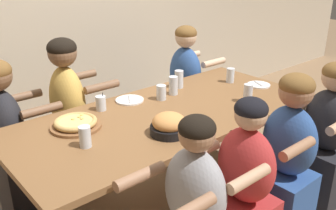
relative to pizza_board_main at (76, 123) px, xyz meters
name	(u,v)px	position (x,y,z in m)	size (l,w,h in m)	color
ground_plane	(168,202)	(0.60, -0.19, -0.77)	(18.00, 18.00, 0.00)	#896B4C
dining_table	(168,121)	(0.60, -0.19, -0.10)	(2.18, 0.97, 0.74)	brown
pizza_board_main	(76,123)	(0.00, 0.00, 0.00)	(0.32, 0.32, 0.05)	brown
skillet_bowl	(169,125)	(0.39, -0.44, 0.03)	(0.33, 0.23, 0.13)	black
empty_plate_a	(130,100)	(0.52, 0.15, -0.02)	(0.21, 0.21, 0.02)	white
empty_plate_b	(259,85)	(1.52, -0.25, -0.02)	(0.19, 0.19, 0.02)	white
cocktail_glass_blue	(101,104)	(0.27, 0.14, 0.02)	(0.07, 0.07, 0.13)	silver
drinking_glass_a	(179,80)	(0.99, 0.13, 0.03)	(0.07, 0.07, 0.14)	silver
drinking_glass_b	(230,76)	(1.41, -0.04, 0.03)	(0.07, 0.07, 0.12)	silver
drinking_glass_c	(173,85)	(0.85, 0.05, 0.04)	(0.07, 0.07, 0.14)	silver
drinking_glass_d	(248,94)	(1.16, -0.42, 0.03)	(0.07, 0.07, 0.14)	silver
drinking_glass_e	(161,93)	(0.71, 0.02, 0.02)	(0.07, 0.07, 0.11)	silver
drinking_glass_f	(85,138)	(-0.08, -0.26, 0.03)	(0.07, 0.07, 0.12)	silver
diner_near_midright	(286,162)	(0.99, -0.89, -0.26)	(0.51, 0.40, 1.11)	#2D5193
diner_near_right	(325,141)	(1.48, -0.89, -0.27)	(0.51, 0.40, 1.08)	#232328
diner_far_left	(9,143)	(-0.27, 0.52, -0.25)	(0.51, 0.40, 1.12)	#232328
diner_far_midleft	(70,119)	(0.20, 0.52, -0.21)	(0.51, 0.40, 1.20)	gold
diner_far_right	(185,89)	(1.42, 0.52, -0.24)	(0.51, 0.40, 1.14)	#2D5193
diner_near_center	(243,193)	(0.56, -0.89, -0.29)	(0.51, 0.40, 1.06)	#B22D2D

